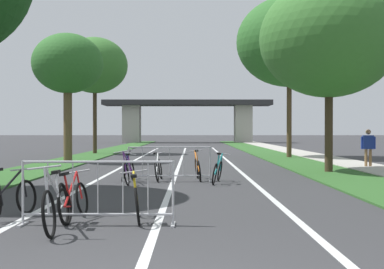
{
  "coord_description": "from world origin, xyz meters",
  "views": [
    {
      "loc": [
        0.57,
        -4.15,
        1.54
      ],
      "look_at": [
        0.56,
        22.27,
        1.31
      ],
      "focal_mm": 47.05,
      "sensor_mm": 36.0,
      "label": 1
    }
  ],
  "objects_px": {
    "tree_left_maple_mid": "(95,66)",
    "bicycle_orange_1": "(198,168)",
    "bicycle_yellow_8": "(137,200)",
    "tree_right_oak_mid": "(329,39)",
    "bicycle_red_0": "(73,200)",
    "bicycle_purple_2": "(129,171)",
    "bicycle_blue_3": "(125,168)",
    "pedestrian_with_backpack": "(368,145)",
    "crowd_barrier_second": "(170,164)",
    "bicycle_black_5": "(9,199)",
    "tree_left_pine_far": "(68,64)",
    "tree_right_cypress_far": "(289,42)",
    "crowd_barrier_nearest": "(98,193)",
    "bicycle_silver_4": "(56,206)",
    "bicycle_white_6": "(158,169)",
    "bicycle_teal_7": "(218,171)"
  },
  "relations": [
    {
      "from": "tree_left_maple_mid",
      "to": "bicycle_orange_1",
      "type": "height_order",
      "value": "tree_left_maple_mid"
    },
    {
      "from": "bicycle_yellow_8",
      "to": "tree_right_oak_mid",
      "type": "bearing_deg",
      "value": 51.65
    },
    {
      "from": "tree_left_maple_mid",
      "to": "bicycle_red_0",
      "type": "height_order",
      "value": "tree_left_maple_mid"
    },
    {
      "from": "bicycle_purple_2",
      "to": "bicycle_blue_3",
      "type": "relative_size",
      "value": 0.99
    },
    {
      "from": "tree_left_maple_mid",
      "to": "pedestrian_with_backpack",
      "type": "relative_size",
      "value": 4.78
    },
    {
      "from": "crowd_barrier_second",
      "to": "bicycle_black_5",
      "type": "bearing_deg",
      "value": -111.62
    },
    {
      "from": "bicycle_purple_2",
      "to": "tree_left_pine_far",
      "type": "bearing_deg",
      "value": -64.54
    },
    {
      "from": "bicycle_orange_1",
      "to": "pedestrian_with_backpack",
      "type": "height_order",
      "value": "pedestrian_with_backpack"
    },
    {
      "from": "tree_left_pine_far",
      "to": "bicycle_orange_1",
      "type": "bearing_deg",
      "value": -54.17
    },
    {
      "from": "bicycle_blue_3",
      "to": "crowd_barrier_second",
      "type": "bearing_deg",
      "value": 156.78
    },
    {
      "from": "tree_right_cypress_far",
      "to": "crowd_barrier_nearest",
      "type": "bearing_deg",
      "value": -109.31
    },
    {
      "from": "bicycle_purple_2",
      "to": "bicycle_silver_4",
      "type": "xyz_separation_m",
      "value": [
        -0.26,
        -6.8,
        0.01
      ]
    },
    {
      "from": "tree_left_pine_far",
      "to": "bicycle_purple_2",
      "type": "relative_size",
      "value": 3.62
    },
    {
      "from": "bicycle_white_6",
      "to": "bicycle_teal_7",
      "type": "distance_m",
      "value": 1.94
    },
    {
      "from": "tree_right_oak_mid",
      "to": "bicycle_teal_7",
      "type": "bearing_deg",
      "value": -140.16
    },
    {
      "from": "tree_left_maple_mid",
      "to": "tree_right_oak_mid",
      "type": "distance_m",
      "value": 18.25
    },
    {
      "from": "tree_left_pine_far",
      "to": "tree_left_maple_mid",
      "type": "bearing_deg",
      "value": 92.41
    },
    {
      "from": "bicycle_purple_2",
      "to": "bicycle_black_5",
      "type": "relative_size",
      "value": 1.01
    },
    {
      "from": "tree_right_oak_mid",
      "to": "pedestrian_with_backpack",
      "type": "bearing_deg",
      "value": 45.19
    },
    {
      "from": "bicycle_blue_3",
      "to": "bicycle_teal_7",
      "type": "height_order",
      "value": "bicycle_blue_3"
    },
    {
      "from": "bicycle_silver_4",
      "to": "pedestrian_with_backpack",
      "type": "distance_m",
      "value": 15.69
    },
    {
      "from": "tree_left_pine_far",
      "to": "tree_left_maple_mid",
      "type": "relative_size",
      "value": 0.82
    },
    {
      "from": "bicycle_yellow_8",
      "to": "bicycle_silver_4",
      "type": "bearing_deg",
      "value": -147.08
    },
    {
      "from": "crowd_barrier_second",
      "to": "bicycle_blue_3",
      "type": "xyz_separation_m",
      "value": [
        -1.39,
        0.47,
        -0.16
      ]
    },
    {
      "from": "tree_left_pine_far",
      "to": "bicycle_orange_1",
      "type": "xyz_separation_m",
      "value": [
        6.1,
        -8.45,
        -4.31
      ]
    },
    {
      "from": "bicycle_orange_1",
      "to": "bicycle_purple_2",
      "type": "relative_size",
      "value": 1.0
    },
    {
      "from": "bicycle_red_0",
      "to": "bicycle_purple_2",
      "type": "height_order",
      "value": "bicycle_purple_2"
    },
    {
      "from": "bicycle_purple_2",
      "to": "bicycle_white_6",
      "type": "distance_m",
      "value": 1.23
    },
    {
      "from": "tree_right_cypress_far",
      "to": "bicycle_purple_2",
      "type": "bearing_deg",
      "value": -118.19
    },
    {
      "from": "bicycle_yellow_8",
      "to": "bicycle_orange_1",
      "type": "bearing_deg",
      "value": 74.07
    },
    {
      "from": "bicycle_orange_1",
      "to": "bicycle_white_6",
      "type": "distance_m",
      "value": 1.22
    },
    {
      "from": "bicycle_orange_1",
      "to": "bicycle_blue_3",
      "type": "relative_size",
      "value": 0.99
    },
    {
      "from": "bicycle_blue_3",
      "to": "bicycle_black_5",
      "type": "height_order",
      "value": "bicycle_blue_3"
    },
    {
      "from": "bicycle_white_6",
      "to": "bicycle_yellow_8",
      "type": "distance_m",
      "value": 6.84
    },
    {
      "from": "tree_right_oak_mid",
      "to": "bicycle_teal_7",
      "type": "height_order",
      "value": "tree_right_oak_mid"
    },
    {
      "from": "tree_right_oak_mid",
      "to": "bicycle_black_5",
      "type": "height_order",
      "value": "tree_right_oak_mid"
    },
    {
      "from": "bicycle_orange_1",
      "to": "crowd_barrier_second",
      "type": "bearing_deg",
      "value": -153.31
    },
    {
      "from": "bicycle_purple_2",
      "to": "bicycle_white_6",
      "type": "xyz_separation_m",
      "value": [
        0.77,
        0.96,
        -0.02
      ]
    },
    {
      "from": "bicycle_red_0",
      "to": "bicycle_yellow_8",
      "type": "height_order",
      "value": "bicycle_red_0"
    },
    {
      "from": "bicycle_black_5",
      "to": "pedestrian_with_backpack",
      "type": "relative_size",
      "value": 1.06
    },
    {
      "from": "bicycle_red_0",
      "to": "bicycle_silver_4",
      "type": "bearing_deg",
      "value": -87.11
    },
    {
      "from": "bicycle_purple_2",
      "to": "pedestrian_with_backpack",
      "type": "xyz_separation_m",
      "value": [
        8.94,
        5.9,
        0.59
      ]
    },
    {
      "from": "bicycle_white_6",
      "to": "bicycle_purple_2",
      "type": "bearing_deg",
      "value": -126.62
    },
    {
      "from": "crowd_barrier_second",
      "to": "bicycle_yellow_8",
      "type": "bearing_deg",
      "value": -92.42
    },
    {
      "from": "tree_right_cypress_far",
      "to": "bicycle_teal_7",
      "type": "relative_size",
      "value": 5.21
    },
    {
      "from": "tree_left_pine_far",
      "to": "tree_right_cypress_far",
      "type": "distance_m",
      "value": 12.08
    },
    {
      "from": "crowd_barrier_nearest",
      "to": "tree_left_maple_mid",
      "type": "bearing_deg",
      "value": 101.05
    },
    {
      "from": "crowd_barrier_second",
      "to": "pedestrian_with_backpack",
      "type": "bearing_deg",
      "value": 34.29
    },
    {
      "from": "tree_right_oak_mid",
      "to": "pedestrian_with_backpack",
      "type": "relative_size",
      "value": 4.42
    },
    {
      "from": "tree_right_oak_mid",
      "to": "crowd_barrier_nearest",
      "type": "height_order",
      "value": "tree_right_oak_mid"
    }
  ]
}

